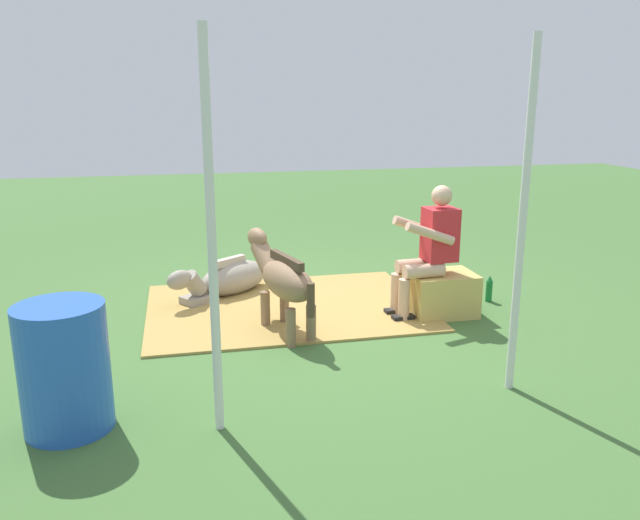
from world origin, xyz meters
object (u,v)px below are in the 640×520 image
tent_pole_right (212,241)px  pony_lying (228,279)px  person_seated (429,246)px  soda_bottle (489,289)px  hay_bale (442,294)px  water_barrel (64,368)px  tent_pole_left (522,222)px  pony_standing (283,278)px

tent_pole_right → pony_lying: bearing=-95.6°
pony_lying → tent_pole_right: tent_pole_right is taller
person_seated → pony_lying: (1.89, -1.09, -0.52)m
tent_pole_right → soda_bottle: bearing=-145.4°
hay_bale → water_barrel: water_barrel is taller
tent_pole_left → pony_standing: bearing=-46.0°
soda_bottle → tent_pole_left: tent_pole_left is taller
hay_bale → water_barrel: (3.31, 1.58, 0.22)m
water_barrel → pony_standing: bearing=-139.2°
hay_bale → tent_pole_left: bearing=84.7°
hay_bale → person_seated: (0.16, 0.01, 0.50)m
hay_bale → person_seated: bearing=2.0°
pony_standing → pony_lying: size_ratio=1.07×
pony_standing → soda_bottle: 2.36m
hay_bale → person_seated: 0.52m
person_seated → hay_bale: bearing=-178.0°
hay_bale → person_seated: person_seated is taller
pony_standing → pony_lying: bearing=-71.0°
tent_pole_left → tent_pole_right: 2.19m
tent_pole_left → water_barrel: bearing=-1.6°
water_barrel → tent_pole_left: 3.27m
hay_bale → pony_standing: bearing=4.8°
pony_lying → soda_bottle: pony_lying is taller
person_seated → pony_lying: person_seated is taller
tent_pole_left → pony_lying: bearing=-55.4°
pony_lying → tent_pole_right: bearing=84.4°
soda_bottle → water_barrel: bearing=24.9°
pony_standing → tent_pole_left: tent_pole_left is taller
water_barrel → pony_lying: bearing=-115.3°
tent_pole_left → tent_pole_right: (2.18, 0.13, 0.00)m
pony_standing → tent_pole_left: bearing=134.0°
soda_bottle → water_barrel: size_ratio=0.33×
pony_lying → tent_pole_left: size_ratio=0.48×
hay_bale → tent_pole_left: (0.15, 1.67, 1.06)m
pony_standing → water_barrel: 2.21m
soda_bottle → tent_pole_right: (2.99, 2.06, 1.14)m
pony_standing → tent_pole_right: (0.70, 1.66, 0.76)m
tent_pole_left → person_seated: bearing=-89.8°
pony_lying → water_barrel: water_barrel is taller
person_seated → pony_lying: 2.24m
pony_lying → soda_bottle: bearing=163.2°
pony_lying → tent_pole_left: (-1.90, 2.75, 1.09)m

